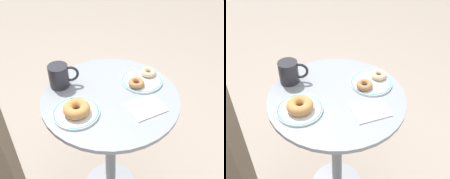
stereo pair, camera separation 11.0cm
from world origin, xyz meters
TOP-DOWN VIEW (x-y plane):
  - cafe_table at (0.00, 0.00)m, footprint 0.60×0.60m
  - plate_left at (-0.17, 0.02)m, footprint 0.19×0.19m
  - plate_right at (0.17, -0.04)m, footprint 0.19×0.19m
  - donut_old_fashioned at (-0.18, 0.02)m, footprint 0.15×0.15m
  - donut_glazed at (0.23, -0.03)m, footprint 0.08×0.08m
  - donut_cinnamon at (0.12, -0.04)m, footprint 0.09×0.09m
  - paper_napkin at (0.04, -0.16)m, footprint 0.17×0.16m
  - coffee_mug at (-0.10, 0.22)m, footprint 0.12×0.10m

SIDE VIEW (x-z plane):
  - cafe_table at x=0.00m, z-range 0.14..0.85m
  - paper_napkin at x=0.04m, z-range 0.71..0.71m
  - plate_left at x=-0.17m, z-range 0.71..0.72m
  - plate_right at x=0.17m, z-range 0.71..0.72m
  - donut_glazed at x=0.23m, z-range 0.72..0.74m
  - donut_cinnamon at x=0.12m, z-range 0.72..0.74m
  - donut_old_fashioned at x=-0.18m, z-range 0.72..0.76m
  - coffee_mug at x=-0.10m, z-range 0.71..0.81m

